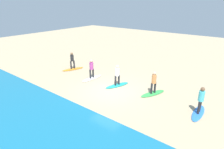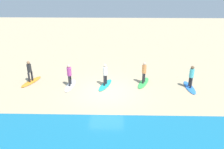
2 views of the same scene
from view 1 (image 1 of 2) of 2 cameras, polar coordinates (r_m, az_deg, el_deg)
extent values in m
plane|color=tan|center=(14.19, -0.31, -4.82)|extent=(60.00, 60.00, 0.00)
ellipsoid|color=blue|center=(12.51, 24.68, -10.57)|extent=(0.65, 2.12, 0.09)
cylinder|color=#232328|center=(12.16, 24.83, -9.16)|extent=(0.14, 0.14, 0.78)
cylinder|color=#232328|center=(12.44, 25.14, -8.51)|extent=(0.14, 0.14, 0.78)
cylinder|color=#4CC6D1|center=(11.99, 25.50, -5.92)|extent=(0.32, 0.32, 0.62)
sphere|color=brown|center=(11.82, 25.83, -4.05)|extent=(0.24, 0.24, 0.24)
ellipsoid|color=green|center=(13.94, 12.26, -5.64)|extent=(1.31, 2.16, 0.09)
cylinder|color=#232328|center=(13.65, 11.90, -4.18)|extent=(0.14, 0.14, 0.78)
cylinder|color=#232328|center=(13.85, 12.90, -3.87)|extent=(0.14, 0.14, 0.78)
cylinder|color=#E58C4C|center=(13.48, 12.63, -1.33)|extent=(0.32, 0.32, 0.62)
sphere|color=beige|center=(13.32, 12.78, 0.38)|extent=(0.24, 0.24, 0.24)
ellipsoid|color=teal|center=(14.91, 1.56, -3.29)|extent=(1.23, 2.17, 0.09)
cylinder|color=#232328|center=(14.66, 1.06, -1.88)|extent=(0.14, 0.14, 0.78)
cylinder|color=#232328|center=(14.82, 2.09, -1.62)|extent=(0.14, 0.14, 0.78)
cylinder|color=white|center=(14.48, 1.61, 0.80)|extent=(0.32, 0.32, 0.62)
sphere|color=beige|center=(14.34, 1.62, 2.41)|extent=(0.24, 0.24, 0.24)
ellipsoid|color=white|center=(16.35, -6.11, -1.14)|extent=(0.74, 2.14, 0.09)
cylinder|color=#232328|center=(16.09, -6.60, 0.13)|extent=(0.14, 0.14, 0.78)
cylinder|color=#232328|center=(16.29, -5.75, 0.43)|extent=(0.14, 0.14, 0.78)
cylinder|color=#B74293|center=(15.95, -6.27, 2.63)|extent=(0.32, 0.32, 0.62)
sphere|color=beige|center=(15.82, -6.33, 4.11)|extent=(0.24, 0.24, 0.24)
ellipsoid|color=orange|center=(18.88, -11.77, 1.64)|extent=(1.28, 2.16, 0.09)
cylinder|color=#232328|center=(18.70, -12.33, 2.81)|extent=(0.14, 0.14, 0.78)
cylinder|color=#232328|center=(18.79, -11.41, 2.97)|extent=(0.14, 0.14, 0.78)
cylinder|color=#262628|center=(18.54, -12.03, 4.94)|extent=(0.32, 0.32, 0.62)
sphere|color=#9E704C|center=(18.43, -12.13, 6.23)|extent=(0.24, 0.24, 0.24)
camera|label=2|loc=(8.31, -85.75, 11.57)|focal=36.13mm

